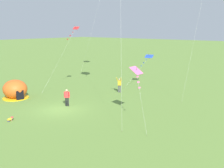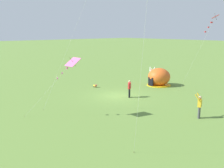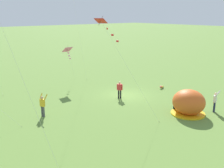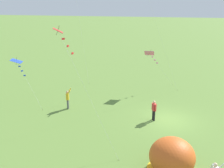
# 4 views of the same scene
# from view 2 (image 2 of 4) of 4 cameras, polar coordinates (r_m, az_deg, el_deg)

# --- Properties ---
(ground_plane) EXTENTS (300.00, 300.00, 0.00)m
(ground_plane) POSITION_cam_2_polar(r_m,az_deg,el_deg) (26.46, 1.38, -2.58)
(ground_plane) COLOR olive
(popup_tent) EXTENTS (2.81, 2.81, 2.10)m
(popup_tent) POSITION_cam_2_polar(r_m,az_deg,el_deg) (31.71, 10.19, 1.45)
(popup_tent) COLOR #D8591E
(popup_tent) RESTS_ON ground
(toddler_crawling) EXTENTS (0.28, 0.55, 0.32)m
(toddler_crawling) POSITION_cam_2_polar(r_m,az_deg,el_deg) (30.40, -3.70, -0.39)
(toddler_crawling) COLOR gold
(toddler_crawling) RESTS_ON ground
(person_strolling) EXTENTS (0.51, 0.41, 1.72)m
(person_strolling) POSITION_cam_2_polar(r_m,az_deg,el_deg) (25.67, 3.82, -0.84)
(person_strolling) COLOR black
(person_strolling) RESTS_ON ground
(person_arms_raised) EXTENTS (0.60, 0.71, 1.89)m
(person_arms_raised) POSITION_cam_2_polar(r_m,az_deg,el_deg) (33.91, 8.58, 2.16)
(person_arms_raised) COLOR #1E2347
(person_arms_raised) RESTS_ON ground
(person_near_tent) EXTENTS (0.70, 0.59, 1.89)m
(person_near_tent) POSITION_cam_2_polar(r_m,az_deg,el_deg) (20.64, 18.50, -4.42)
(person_near_tent) COLOR #4C4C51
(person_near_tent) RESTS_ON ground
(kite_pink) EXTENTS (3.26, 3.14, 4.56)m
(kite_pink) POSITION_cam_2_polar(r_m,az_deg,el_deg) (19.49, -8.97, 4.29)
(kite_pink) COLOR silver
(kite_pink) RESTS_ON ground
(kite_red) EXTENTS (2.06, 4.80, 7.99)m
(kite_red) POSITION_cam_2_polar(r_m,az_deg,el_deg) (25.71, 21.07, 12.62)
(kite_red) COLOR silver
(kite_red) RESTS_ON ground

